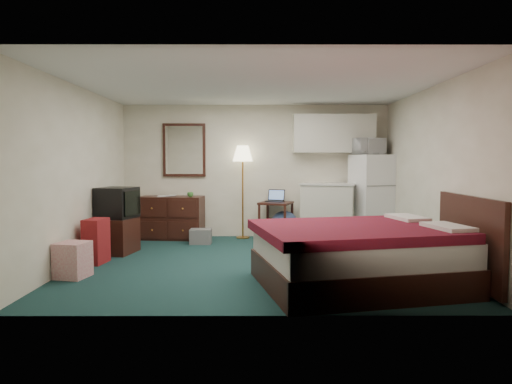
{
  "coord_description": "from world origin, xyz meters",
  "views": [
    {
      "loc": [
        -0.01,
        -6.44,
        1.46
      ],
      "look_at": [
        0.0,
        0.42,
        0.98
      ],
      "focal_mm": 32.0,
      "sensor_mm": 36.0,
      "label": 1
    }
  ],
  "objects_px": {
    "bed": "(358,257)",
    "suitcase": "(96,241)",
    "dresser": "(172,218)",
    "fridge": "(372,197)",
    "floor_lamp": "(243,192)",
    "kitchen_counter": "(329,212)",
    "desk": "(276,220)",
    "tv_stand": "(116,235)"
  },
  "relations": [
    {
      "from": "kitchen_counter",
      "to": "floor_lamp",
      "type": "bearing_deg",
      "value": -167.91
    },
    {
      "from": "dresser",
      "to": "suitcase",
      "type": "distance_m",
      "value": 2.15
    },
    {
      "from": "dresser",
      "to": "floor_lamp",
      "type": "relative_size",
      "value": 0.67
    },
    {
      "from": "floor_lamp",
      "to": "desk",
      "type": "height_order",
      "value": "floor_lamp"
    },
    {
      "from": "fridge",
      "to": "suitcase",
      "type": "xyz_separation_m",
      "value": [
        -4.39,
        -1.93,
        -0.46
      ]
    },
    {
      "from": "floor_lamp",
      "to": "tv_stand",
      "type": "bearing_deg",
      "value": -144.9
    },
    {
      "from": "dresser",
      "to": "bed",
      "type": "bearing_deg",
      "value": -43.8
    },
    {
      "from": "kitchen_counter",
      "to": "dresser",
      "type": "bearing_deg",
      "value": -164.24
    },
    {
      "from": "suitcase",
      "to": "desk",
      "type": "bearing_deg",
      "value": 45.31
    },
    {
      "from": "suitcase",
      "to": "tv_stand",
      "type": "bearing_deg",
      "value": 93.92
    },
    {
      "from": "desk",
      "to": "fridge",
      "type": "relative_size",
      "value": 0.44
    },
    {
      "from": "dresser",
      "to": "fridge",
      "type": "height_order",
      "value": "fridge"
    },
    {
      "from": "dresser",
      "to": "desk",
      "type": "relative_size",
      "value": 1.67
    },
    {
      "from": "desk",
      "to": "bed",
      "type": "bearing_deg",
      "value": -55.99
    },
    {
      "from": "desk",
      "to": "fridge",
      "type": "xyz_separation_m",
      "value": [
        1.76,
        -0.05,
        0.43
      ]
    },
    {
      "from": "fridge",
      "to": "suitcase",
      "type": "distance_m",
      "value": 4.82
    },
    {
      "from": "tv_stand",
      "to": "desk",
      "type": "bearing_deg",
      "value": 36.71
    },
    {
      "from": "fridge",
      "to": "dresser",
      "type": "bearing_deg",
      "value": 160.29
    },
    {
      "from": "suitcase",
      "to": "bed",
      "type": "bearing_deg",
      "value": -10.71
    },
    {
      "from": "dresser",
      "to": "kitchen_counter",
      "type": "xyz_separation_m",
      "value": [
        2.91,
        -0.07,
        0.11
      ]
    },
    {
      "from": "dresser",
      "to": "fridge",
      "type": "bearing_deg",
      "value": 4.26
    },
    {
      "from": "floor_lamp",
      "to": "bed",
      "type": "distance_m",
      "value": 3.62
    },
    {
      "from": "floor_lamp",
      "to": "kitchen_counter",
      "type": "distance_m",
      "value": 1.63
    },
    {
      "from": "dresser",
      "to": "desk",
      "type": "xyz_separation_m",
      "value": [
        1.94,
        -0.05,
        -0.05
      ]
    },
    {
      "from": "desk",
      "to": "kitchen_counter",
      "type": "distance_m",
      "value": 0.98
    },
    {
      "from": "dresser",
      "to": "suitcase",
      "type": "relative_size",
      "value": 1.83
    },
    {
      "from": "dresser",
      "to": "tv_stand",
      "type": "distance_m",
      "value": 1.46
    },
    {
      "from": "fridge",
      "to": "tv_stand",
      "type": "distance_m",
      "value": 4.53
    },
    {
      "from": "kitchen_counter",
      "to": "bed",
      "type": "bearing_deg",
      "value": -75.91
    },
    {
      "from": "dresser",
      "to": "bed",
      "type": "distance_m",
      "value": 4.23
    },
    {
      "from": "desk",
      "to": "fridge",
      "type": "height_order",
      "value": "fridge"
    },
    {
      "from": "floor_lamp",
      "to": "tv_stand",
      "type": "relative_size",
      "value": 2.86
    },
    {
      "from": "dresser",
      "to": "floor_lamp",
      "type": "distance_m",
      "value": 1.41
    },
    {
      "from": "dresser",
      "to": "floor_lamp",
      "type": "xyz_separation_m",
      "value": [
        1.32,
        0.07,
        0.47
      ]
    },
    {
      "from": "desk",
      "to": "kitchen_counter",
      "type": "height_order",
      "value": "kitchen_counter"
    },
    {
      "from": "floor_lamp",
      "to": "kitchen_counter",
      "type": "xyz_separation_m",
      "value": [
        1.58,
        -0.14,
        -0.36
      ]
    },
    {
      "from": "fridge",
      "to": "suitcase",
      "type": "height_order",
      "value": "fridge"
    },
    {
      "from": "floor_lamp",
      "to": "desk",
      "type": "relative_size",
      "value": 2.5
    },
    {
      "from": "kitchen_counter",
      "to": "suitcase",
      "type": "relative_size",
      "value": 1.59
    },
    {
      "from": "fridge",
      "to": "bed",
      "type": "height_order",
      "value": "fridge"
    },
    {
      "from": "kitchen_counter",
      "to": "tv_stand",
      "type": "bearing_deg",
      "value": -143.59
    },
    {
      "from": "bed",
      "to": "suitcase",
      "type": "distance_m",
      "value": 3.64
    }
  ]
}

